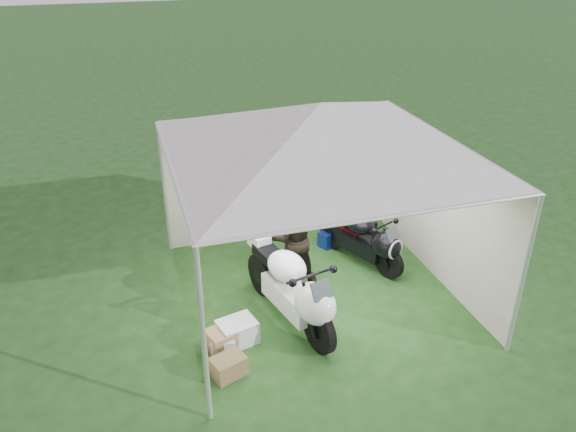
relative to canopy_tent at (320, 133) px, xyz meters
name	(u,v)px	position (x,y,z in m)	size (l,w,h in m)	color
ground	(316,292)	(0.00, -0.03, -2.58)	(80.00, 80.00, 0.00)	#1B4115
canopy_tent	(320,133)	(0.00, 0.00, 0.00)	(5.66, 5.66, 3.00)	silver
motorcycle_white	(293,288)	(-0.57, -0.66, -1.97)	(0.85, 2.18, 1.09)	black
motorcycle_black	(365,238)	(1.04, 0.52, -2.08)	(0.94, 1.69, 0.89)	black
paddock_stand	(329,238)	(0.71, 1.27, -2.43)	(0.37, 0.23, 0.28)	#1932C0
person_dark_jacket	(292,237)	(-0.26, 0.37, -1.78)	(0.78, 0.60, 1.60)	black
person_blue_jacket	(262,207)	(-0.54, 1.17, -1.59)	(0.72, 0.47, 1.97)	slate
equipment_box	(362,230)	(1.31, 1.22, -2.34)	(0.48, 0.38, 0.48)	black
crate_0	(237,332)	(-1.41, -0.82, -2.41)	(0.50, 0.39, 0.33)	silver
crate_1	(221,341)	(-1.65, -0.92, -2.42)	(0.34, 0.34, 0.31)	olive
crate_2	(223,345)	(-1.64, -0.96, -2.46)	(0.32, 0.27, 0.24)	silver
crate_3	(228,366)	(-1.65, -1.41, -2.44)	(0.41, 0.29, 0.27)	brown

